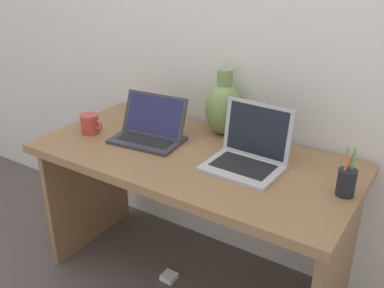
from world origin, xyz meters
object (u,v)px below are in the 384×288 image
at_px(laptop_left, 151,128).
at_px(power_brick, 169,277).
at_px(coffee_mug, 90,124).
at_px(green_vase, 224,107).
at_px(laptop_right, 250,150).
at_px(pen_cup, 346,181).

bearing_deg(laptop_left, power_brick, -31.26).
bearing_deg(coffee_mug, laptop_left, 19.21).
bearing_deg(green_vase, power_brick, -107.15).
bearing_deg(power_brick, laptop_right, 17.27).
bearing_deg(pen_cup, laptop_right, 175.55).
relative_size(coffee_mug, power_brick, 1.81).
bearing_deg(laptop_left, pen_cup, -0.76).
bearing_deg(power_brick, green_vase, 72.85).
bearing_deg(pen_cup, green_vase, 158.70).
bearing_deg(laptop_right, green_vase, 138.23).
relative_size(green_vase, power_brick, 4.55).
bearing_deg(coffee_mug, green_vase, 32.37).
distance_m(pen_cup, power_brick, 1.07).
distance_m(laptop_right, coffee_mug, 0.80).
bearing_deg(power_brick, coffee_mug, -178.55).
bearing_deg(laptop_left, coffee_mug, -160.79).
xyz_separation_m(green_vase, pen_cup, (0.65, -0.25, -0.08)).
height_order(laptop_right, green_vase, green_vase).
xyz_separation_m(laptop_right, pen_cup, (0.40, -0.03, -0.01)).
relative_size(laptop_right, pen_cup, 1.63).
distance_m(laptop_right, power_brick, 0.85).
xyz_separation_m(pen_cup, power_brick, (-0.76, -0.08, -0.75)).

